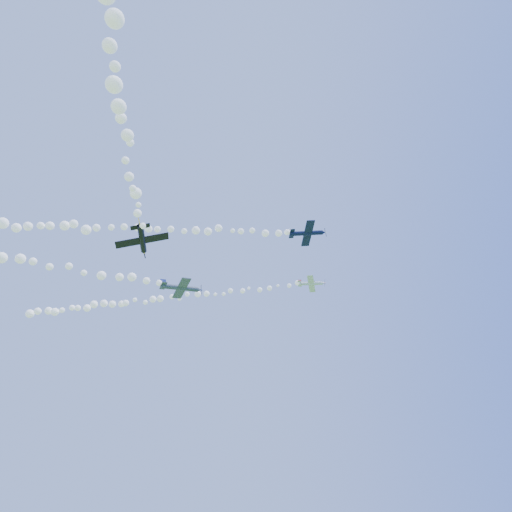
{
  "coord_description": "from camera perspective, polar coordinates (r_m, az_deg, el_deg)",
  "views": [
    {
      "loc": [
        0.41,
        -72.73,
        2.0
      ],
      "look_at": [
        6.06,
        -5.76,
        46.51
      ],
      "focal_mm": 30.0,
      "sensor_mm": 36.0,
      "label": 1
    }
  ],
  "objects": [
    {
      "name": "smoke_trail_white",
      "position": [
        106.85,
        -12.99,
        -5.69
      ],
      "size": [
        67.94,
        21.48,
        2.79
      ],
      "primitive_type": null,
      "color": "white"
    },
    {
      "name": "plane_grey",
      "position": [
        79.62,
        -9.94,
        -4.2
      ],
      "size": [
        7.92,
        8.4,
        2.15
      ],
      "rotation": [
        0.02,
        -0.08,
        0.29
      ],
      "color": "#3E475A"
    },
    {
      "name": "plane_white",
      "position": [
        98.62,
        7.37,
        -3.65
      ],
      "size": [
        6.45,
        6.86,
        2.43
      ],
      "rotation": [
        -0.09,
        0.08,
        -0.28
      ],
      "color": "white"
    },
    {
      "name": "plane_black",
      "position": [
        60.44,
        -14.94,
        2.12
      ],
      "size": [
        6.88,
        6.91,
        2.48
      ],
      "rotation": [
        -0.33,
        0.01,
        1.62
      ],
      "color": "black"
    },
    {
      "name": "smoke_trail_navy",
      "position": [
        90.6,
        -21.58,
        3.64
      ],
      "size": [
        82.79,
        5.23,
        3.04
      ],
      "primitive_type": null,
      "color": "white"
    },
    {
      "name": "plane_navy",
      "position": [
        86.94,
        6.89,
        3.05
      ],
      "size": [
        7.91,
        8.18,
        2.21
      ],
      "rotation": [
        -0.04,
        -0.1,
        -0.03
      ],
      "color": "#0C1235"
    }
  ]
}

